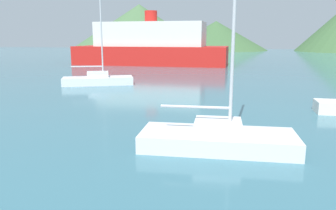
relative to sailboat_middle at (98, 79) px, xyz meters
The scene contains 5 objects.
sailboat_middle is the anchor object (origin of this frame).
sailboat_outer 17.99m from the sailboat_middle, 51.61° to the right, with size 5.64×2.53×10.36m.
ferry_distant 21.49m from the sailboat_middle, 93.73° to the left, with size 22.08×7.28×7.67m.
hill_west 86.46m from the sailboat_middle, 105.51° to the left, with size 45.96×45.96×14.77m.
hill_central 79.84m from the sailboat_middle, 87.87° to the left, with size 31.72×31.72×8.89m.
Camera 1 is at (3.30, 1.14, 3.94)m, focal length 35.00 mm.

